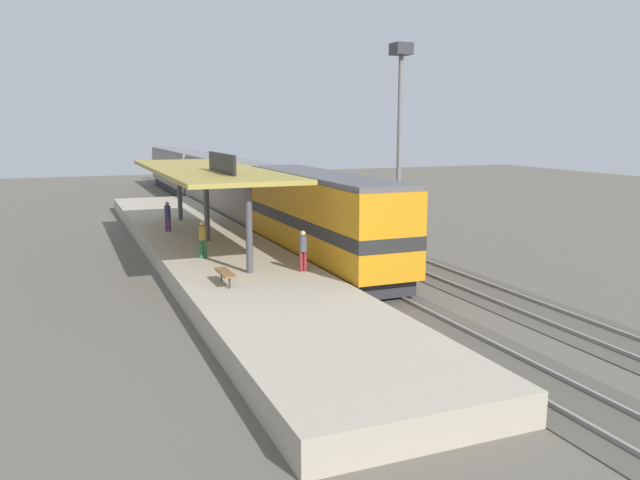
{
  "coord_description": "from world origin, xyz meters",
  "views": [
    {
      "loc": [
        -11.52,
        -32.57,
        6.85
      ],
      "look_at": [
        -1.38,
        -7.74,
        2.0
      ],
      "focal_mm": 35.59,
      "sensor_mm": 36.0,
      "label": 1
    }
  ],
  "objects_px": {
    "passenger_carriage_front": "(229,188)",
    "light_mast": "(400,100)",
    "platform_bench": "(225,273)",
    "locomotive": "(321,219)",
    "passenger_carriage_rear": "(180,170)",
    "person_waiting": "(168,215)",
    "person_walking": "(203,237)",
    "person_boarding": "(303,249)"
  },
  "relations": [
    {
      "from": "passenger_carriage_front",
      "to": "light_mast",
      "type": "distance_m",
      "value": 15.22
    },
    {
      "from": "person_boarding",
      "to": "light_mast",
      "type": "bearing_deg",
      "value": 45.56
    },
    {
      "from": "light_mast",
      "to": "person_walking",
      "type": "bearing_deg",
      "value": -155.24
    },
    {
      "from": "light_mast",
      "to": "person_waiting",
      "type": "xyz_separation_m",
      "value": [
        -13.85,
        1.86,
        -6.54
      ]
    },
    {
      "from": "person_waiting",
      "to": "locomotive",
      "type": "bearing_deg",
      "value": -53.87
    },
    {
      "from": "passenger_carriage_rear",
      "to": "person_waiting",
      "type": "xyz_separation_m",
      "value": [
        -6.05,
        -30.51,
        -0.46
      ]
    },
    {
      "from": "passenger_carriage_front",
      "to": "person_boarding",
      "type": "distance_m",
      "value": 22.2
    },
    {
      "from": "passenger_carriage_front",
      "to": "passenger_carriage_rear",
      "type": "height_order",
      "value": "same"
    },
    {
      "from": "light_mast",
      "to": "person_boarding",
      "type": "distance_m",
      "value": 16.09
    },
    {
      "from": "locomotive",
      "to": "person_walking",
      "type": "distance_m",
      "value": 5.79
    },
    {
      "from": "light_mast",
      "to": "platform_bench",
      "type": "bearing_deg",
      "value": -140.36
    },
    {
      "from": "platform_bench",
      "to": "person_walking",
      "type": "height_order",
      "value": "person_walking"
    },
    {
      "from": "locomotive",
      "to": "passenger_carriage_front",
      "type": "height_order",
      "value": "locomotive"
    },
    {
      "from": "locomotive",
      "to": "passenger_carriage_front",
      "type": "bearing_deg",
      "value": 90.0
    },
    {
      "from": "passenger_carriage_front",
      "to": "passenger_carriage_rear",
      "type": "relative_size",
      "value": 1.0
    },
    {
      "from": "light_mast",
      "to": "person_waiting",
      "type": "distance_m",
      "value": 15.43
    },
    {
      "from": "passenger_carriage_front",
      "to": "person_walking",
      "type": "bearing_deg",
      "value": -107.91
    },
    {
      "from": "locomotive",
      "to": "light_mast",
      "type": "distance_m",
      "value": 11.75
    },
    {
      "from": "platform_bench",
      "to": "light_mast",
      "type": "distance_m",
      "value": 19.26
    },
    {
      "from": "person_boarding",
      "to": "person_waiting",
      "type": "bearing_deg",
      "value": 106.08
    },
    {
      "from": "person_walking",
      "to": "passenger_carriage_rear",
      "type": "bearing_deg",
      "value": 81.52
    },
    {
      "from": "light_mast",
      "to": "person_walking",
      "type": "height_order",
      "value": "light_mast"
    },
    {
      "from": "passenger_carriage_rear",
      "to": "person_walking",
      "type": "xyz_separation_m",
      "value": [
        -5.76,
        -38.62,
        -0.46
      ]
    },
    {
      "from": "passenger_carriage_rear",
      "to": "person_walking",
      "type": "distance_m",
      "value": 39.05
    },
    {
      "from": "passenger_carriage_rear",
      "to": "person_boarding",
      "type": "distance_m",
      "value": 42.93
    },
    {
      "from": "platform_bench",
      "to": "person_waiting",
      "type": "bearing_deg",
      "value": 90.23
    },
    {
      "from": "light_mast",
      "to": "person_walking",
      "type": "relative_size",
      "value": 6.84
    },
    {
      "from": "locomotive",
      "to": "passenger_carriage_front",
      "type": "relative_size",
      "value": 0.72
    },
    {
      "from": "passenger_carriage_front",
      "to": "person_waiting",
      "type": "xyz_separation_m",
      "value": [
        -6.05,
        -9.71,
        -0.46
      ]
    },
    {
      "from": "passenger_carriage_rear",
      "to": "light_mast",
      "type": "distance_m",
      "value": 33.84
    },
    {
      "from": "person_waiting",
      "to": "person_boarding",
      "type": "height_order",
      "value": "same"
    },
    {
      "from": "light_mast",
      "to": "person_boarding",
      "type": "height_order",
      "value": "light_mast"
    },
    {
      "from": "person_waiting",
      "to": "light_mast",
      "type": "bearing_deg",
      "value": -7.64
    },
    {
      "from": "platform_bench",
      "to": "light_mast",
      "type": "xyz_separation_m",
      "value": [
        13.8,
        11.43,
        7.05
      ]
    },
    {
      "from": "person_walking",
      "to": "person_waiting",
      "type": "bearing_deg",
      "value": 92.08
    },
    {
      "from": "locomotive",
      "to": "person_boarding",
      "type": "bearing_deg",
      "value": -121.55
    },
    {
      "from": "platform_bench",
      "to": "person_boarding",
      "type": "relative_size",
      "value": 0.99
    },
    {
      "from": "platform_bench",
      "to": "person_walking",
      "type": "relative_size",
      "value": 0.99
    },
    {
      "from": "platform_bench",
      "to": "passenger_carriage_front",
      "type": "xyz_separation_m",
      "value": [
        6.0,
        23.0,
        0.97
      ]
    },
    {
      "from": "locomotive",
      "to": "person_walking",
      "type": "relative_size",
      "value": 8.44
    },
    {
      "from": "platform_bench",
      "to": "light_mast",
      "type": "height_order",
      "value": "light_mast"
    },
    {
      "from": "light_mast",
      "to": "person_walking",
      "type": "distance_m",
      "value": 16.3
    }
  ]
}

